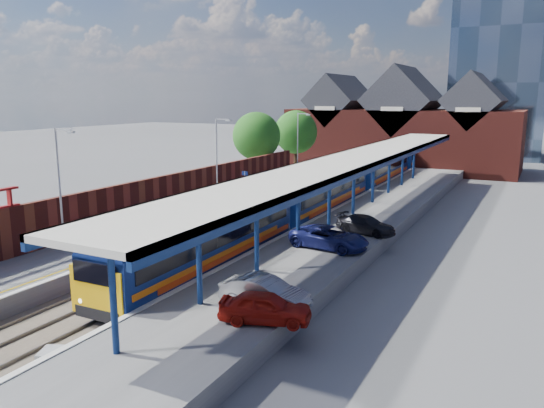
% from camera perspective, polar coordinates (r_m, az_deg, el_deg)
% --- Properties ---
extents(ground, '(240.00, 240.00, 0.00)m').
position_cam_1_polar(ground, '(48.79, 5.75, -0.03)').
color(ground, '#5B5B5E').
rests_on(ground, ground).
extents(ballast_bed, '(6.00, 76.00, 0.06)m').
position_cam_1_polar(ballast_bed, '(39.87, 0.43, -2.53)').
color(ballast_bed, '#473D33').
rests_on(ballast_bed, ground).
extents(rails, '(4.51, 76.00, 0.14)m').
position_cam_1_polar(rails, '(39.85, 0.43, -2.40)').
color(rails, slate).
rests_on(rails, ground).
extents(left_platform, '(5.00, 76.00, 1.00)m').
position_cam_1_polar(left_platform, '(42.47, -6.20, -1.08)').
color(left_platform, '#565659').
rests_on(left_platform, ground).
extents(right_platform, '(6.00, 76.00, 1.00)m').
position_cam_1_polar(right_platform, '(37.51, 8.64, -2.82)').
color(right_platform, '#565659').
rests_on(right_platform, ground).
extents(coping_left, '(0.30, 76.00, 0.05)m').
position_cam_1_polar(coping_left, '(41.13, -3.48, -0.69)').
color(coping_left, silver).
rests_on(coping_left, left_platform).
extents(coping_right, '(0.30, 76.00, 0.05)m').
position_cam_1_polar(coping_right, '(38.36, 4.63, -1.60)').
color(coping_right, silver).
rests_on(coping_right, right_platform).
extents(yellow_line, '(0.14, 76.00, 0.01)m').
position_cam_1_polar(yellow_line, '(41.44, -4.20, -0.64)').
color(yellow_line, yellow).
rests_on(yellow_line, left_platform).
extents(train, '(3.07, 65.94, 3.45)m').
position_cam_1_polar(train, '(51.05, 8.76, 2.82)').
color(train, navy).
rests_on(train, ground).
extents(canopy, '(4.50, 52.00, 4.48)m').
position_cam_1_polar(canopy, '(38.64, 9.06, 4.75)').
color(canopy, navy).
rests_on(canopy, right_platform).
extents(lamp_post_b, '(1.48, 0.18, 7.00)m').
position_cam_1_polar(lamp_post_b, '(31.81, -21.75, 2.19)').
color(lamp_post_b, '#A5A8AA').
rests_on(lamp_post_b, left_platform).
extents(lamp_post_c, '(1.48, 0.18, 7.00)m').
position_cam_1_polar(lamp_post_c, '(43.86, -5.83, 5.28)').
color(lamp_post_c, '#A5A8AA').
rests_on(lamp_post_c, left_platform).
extents(lamp_post_d, '(1.48, 0.18, 7.00)m').
position_cam_1_polar(lamp_post_d, '(57.87, 2.90, 6.80)').
color(lamp_post_d, '#A5A8AA').
rests_on(lamp_post_d, left_platform).
extents(platform_sign, '(0.55, 0.08, 2.50)m').
position_cam_1_polar(platform_sign, '(45.14, -2.93, 2.55)').
color(platform_sign, '#A5A8AA').
rests_on(platform_sign, left_platform).
extents(brick_wall, '(0.35, 50.00, 3.86)m').
position_cam_1_polar(brick_wall, '(38.65, -14.79, 0.32)').
color(brick_wall, '#5B1E18').
rests_on(brick_wall, left_platform).
extents(station_building, '(30.00, 12.12, 13.78)m').
position_cam_1_polar(station_building, '(74.71, 13.87, 7.88)').
color(station_building, '#5B1E18').
rests_on(station_building, ground).
extents(glass_tower, '(14.20, 14.20, 40.30)m').
position_cam_1_polar(glass_tower, '(95.40, 23.72, 16.86)').
color(glass_tower, '#425771').
rests_on(glass_tower, ground).
extents(tree_near, '(5.20, 5.20, 8.10)m').
position_cam_1_polar(tree_near, '(57.76, -1.59, 7.16)').
color(tree_near, '#382314').
rests_on(tree_near, ground).
extents(tree_far, '(5.20, 5.20, 8.10)m').
position_cam_1_polar(tree_far, '(64.44, 2.66, 7.60)').
color(tree_far, '#382314').
rests_on(tree_far, ground).
extents(parked_car_red, '(3.90, 2.52, 1.24)m').
position_cam_1_polar(parked_car_red, '(21.02, -0.74, -11.04)').
color(parked_car_red, maroon).
rests_on(parked_car_red, right_platform).
extents(parked_car_silver, '(3.90, 1.46, 1.27)m').
position_cam_1_polar(parked_car_silver, '(22.46, -0.79, -9.48)').
color(parked_car_silver, '#A9AAAE').
rests_on(parked_car_silver, right_platform).
extents(parked_car_dark, '(4.23, 2.47, 1.15)m').
position_cam_1_polar(parked_car_dark, '(34.73, 10.04, -2.19)').
color(parked_car_dark, black).
rests_on(parked_car_dark, right_platform).
extents(parked_car_blue, '(4.89, 2.72, 1.30)m').
position_cam_1_polar(parked_car_blue, '(31.03, 6.17, -3.58)').
color(parked_car_blue, navy).
rests_on(parked_car_blue, right_platform).
extents(relay_cabinet, '(1.01, 1.11, 1.00)m').
position_cam_1_polar(relay_cabinet, '(20.85, -22.62, -15.55)').
color(relay_cabinet, '#9B9DA0').
rests_on(relay_cabinet, ground).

